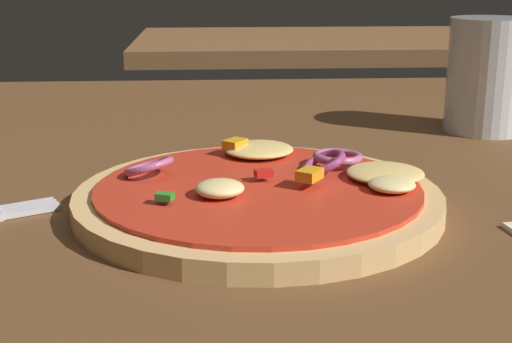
% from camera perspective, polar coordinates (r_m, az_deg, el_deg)
% --- Properties ---
extents(dining_table, '(1.34, 1.02, 0.03)m').
position_cam_1_polar(dining_table, '(0.51, -4.68, -3.55)').
color(dining_table, brown).
rests_on(dining_table, ground).
extents(pizza, '(0.24, 0.24, 0.03)m').
position_cam_1_polar(pizza, '(0.47, 0.47, -1.87)').
color(pizza, tan).
rests_on(pizza, dining_table).
extents(beer_glass, '(0.08, 0.08, 0.11)m').
position_cam_1_polar(beer_glass, '(0.72, 17.72, 6.94)').
color(beer_glass, silver).
rests_on(beer_glass, dining_table).
extents(background_table, '(0.78, 0.50, 0.03)m').
position_cam_1_polar(background_table, '(1.60, 5.01, 9.89)').
color(background_table, brown).
rests_on(background_table, ground).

